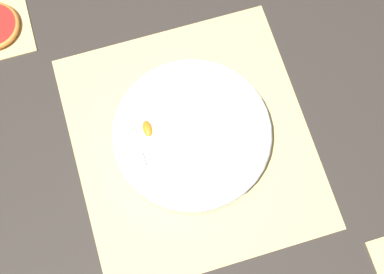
# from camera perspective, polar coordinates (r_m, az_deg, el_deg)

# --- Properties ---
(ground_plane) EXTENTS (6.00, 6.00, 0.00)m
(ground_plane) POSITION_cam_1_polar(r_m,az_deg,el_deg) (0.92, 0.00, -0.49)
(ground_plane) COLOR #2D2823
(bamboo_mat_center) EXTENTS (0.43, 0.40, 0.01)m
(bamboo_mat_center) POSITION_cam_1_polar(r_m,az_deg,el_deg) (0.91, 0.00, -0.44)
(bamboo_mat_center) COLOR #D6B775
(bamboo_mat_center) RESTS_ON ground_plane
(fruit_salad_bowl) EXTENTS (0.26, 0.26, 0.06)m
(fruit_salad_bowl) POSITION_cam_1_polar(r_m,az_deg,el_deg) (0.88, -0.04, 0.24)
(fruit_salad_bowl) COLOR silver
(fruit_salad_bowl) RESTS_ON bamboo_mat_center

